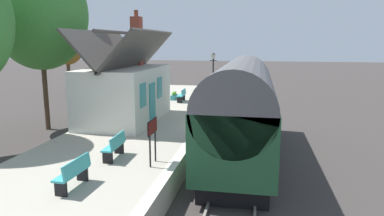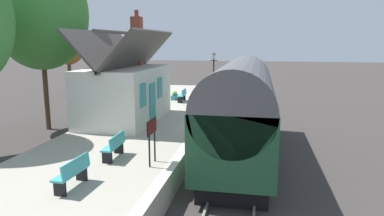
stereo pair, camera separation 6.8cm
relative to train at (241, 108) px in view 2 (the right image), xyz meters
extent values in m
plane|color=#383330|center=(1.94, 0.90, -2.22)|extent=(160.00, 160.00, 0.00)
cube|color=#A39B8C|center=(1.94, 4.92, -1.75)|extent=(32.00, 6.05, 0.95)
cube|color=beige|center=(1.94, 2.08, -1.26)|extent=(32.00, 0.36, 0.02)
cube|color=gray|center=(1.94, -0.72, -2.15)|extent=(52.00, 0.08, 0.14)
cube|color=gray|center=(1.94, 0.72, -2.15)|extent=(52.00, 0.08, 0.14)
cube|color=black|center=(-0.01, 0.00, -1.87)|extent=(9.95, 2.29, 0.70)
cube|color=#1E4C2D|center=(-0.01, 0.00, -0.37)|extent=(10.81, 2.70, 2.30)
cylinder|color=#515154|center=(-0.01, 0.00, 0.78)|extent=(10.81, 2.65, 2.65)
cube|color=black|center=(-0.01, 1.36, -0.08)|extent=(9.19, 0.03, 0.80)
cylinder|color=black|center=(3.24, 0.00, -1.87)|extent=(0.70, 2.16, 0.70)
cylinder|color=black|center=(-3.25, 0.00, -1.87)|extent=(0.70, 2.16, 0.70)
cube|color=black|center=(5.42, 0.00, 0.03)|extent=(0.04, 2.16, 0.90)
cylinder|color=#F2EDCC|center=(5.44, 0.00, -0.95)|extent=(0.06, 0.24, 0.24)
cube|color=red|center=(5.48, 0.00, -1.40)|extent=(0.16, 2.56, 0.24)
cube|color=silver|center=(2.26, 6.18, 0.13)|extent=(6.20, 3.24, 2.81)
cube|color=#47423D|center=(2.26, 5.37, 2.43)|extent=(6.70, 1.86, 2.02)
cube|color=#47423D|center=(2.26, 6.99, 2.43)|extent=(6.70, 1.86, 2.02)
cylinder|color=#47423D|center=(2.26, 6.18, 3.31)|extent=(6.70, 0.16, 0.16)
cube|color=brown|center=(4.23, 6.18, 2.89)|extent=(0.56, 0.56, 2.71)
cylinder|color=brown|center=(4.23, 6.18, 4.43)|extent=(0.24, 0.24, 0.36)
cube|color=teal|center=(1.66, 4.54, -0.22)|extent=(0.90, 0.06, 2.10)
cube|color=teal|center=(0.26, 4.54, 0.43)|extent=(0.80, 0.05, 1.10)
cube|color=teal|center=(3.06, 4.54, 0.43)|extent=(0.80, 0.05, 1.10)
cube|color=teal|center=(-3.79, 4.33, -0.82)|extent=(1.41, 0.46, 0.06)
cube|color=teal|center=(-3.78, 4.15, -0.59)|extent=(1.40, 0.16, 0.40)
cube|color=black|center=(-4.35, 4.31, -1.05)|extent=(0.07, 0.36, 0.44)
cube|color=black|center=(-3.23, 4.35, -1.05)|extent=(0.07, 0.36, 0.44)
cube|color=teal|center=(8.59, 4.59, -0.82)|extent=(1.41, 0.44, 0.06)
cube|color=teal|center=(8.60, 4.41, -0.59)|extent=(1.40, 0.15, 0.40)
cube|color=black|center=(8.04, 4.57, -1.05)|extent=(0.07, 0.36, 0.44)
cube|color=black|center=(9.15, 4.61, -1.05)|extent=(0.07, 0.36, 0.44)
cube|color=teal|center=(-6.48, 4.44, -0.82)|extent=(1.41, 0.45, 0.06)
cube|color=teal|center=(-6.49, 4.26, -0.59)|extent=(1.40, 0.15, 0.40)
cube|color=black|center=(-7.04, 4.46, -1.05)|extent=(0.07, 0.36, 0.44)
cube|color=black|center=(-5.92, 4.42, -1.05)|extent=(0.07, 0.36, 0.44)
cube|color=teal|center=(9.47, 5.31, -1.11)|extent=(1.01, 0.32, 0.33)
ellipsoid|color=#4C8C2D|center=(9.47, 5.31, -0.83)|extent=(0.91, 0.29, 0.29)
cone|color=#9E5138|center=(5.83, 2.62, -1.12)|extent=(0.42, 0.42, 0.30)
cylinder|color=#9E5138|center=(5.83, 2.62, -1.24)|extent=(0.23, 0.23, 0.06)
ellipsoid|color=#3D8438|center=(5.83, 2.62, -0.82)|extent=(0.45, 0.45, 0.44)
cylinder|color=black|center=(10.02, 2.53, 0.21)|extent=(0.10, 0.10, 2.96)
cylinder|color=black|center=(10.02, 2.53, 1.54)|extent=(0.05, 0.50, 0.05)
cube|color=beige|center=(10.02, 2.53, 1.83)|extent=(0.24, 0.24, 0.32)
cone|color=black|center=(10.02, 2.53, 2.05)|extent=(0.32, 0.32, 0.14)
cylinder|color=black|center=(-4.42, 2.76, -0.72)|extent=(0.06, 0.06, 1.10)
cylinder|color=black|center=(-3.82, 2.76, -0.72)|extent=(0.06, 0.06, 1.10)
cube|color=maroon|center=(-4.12, 2.76, 0.05)|extent=(0.90, 0.06, 0.44)
cube|color=black|center=(-4.12, 2.76, 0.05)|extent=(0.96, 0.03, 0.50)
cylinder|color=#4C3828|center=(3.07, 11.41, -0.01)|extent=(0.27, 0.27, 4.43)
ellipsoid|color=#3D8438|center=(3.07, 11.41, 4.38)|extent=(5.01, 5.34, 6.21)
cylinder|color=#4C3828|center=(15.77, 17.24, -0.41)|extent=(0.34, 0.34, 3.62)
ellipsoid|color=olive|center=(15.77, 17.24, 2.98)|extent=(3.86, 3.33, 4.53)
camera|label=1|loc=(-15.12, -0.68, 2.84)|focal=32.81mm
camera|label=2|loc=(-15.10, -0.75, 2.84)|focal=32.81mm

